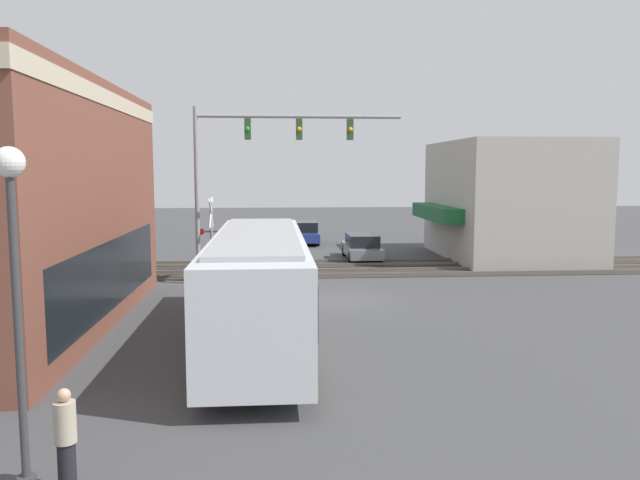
# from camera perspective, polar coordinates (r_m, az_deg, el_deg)

# --- Properties ---
(ground_plane) EXTENTS (120.00, 120.00, 0.00)m
(ground_plane) POSITION_cam_1_polar(r_m,az_deg,el_deg) (24.35, 1.35, -5.46)
(ground_plane) COLOR #424244
(shop_building) EXTENTS (10.09, 8.37, 6.63)m
(shop_building) POSITION_cam_1_polar(r_m,az_deg,el_deg) (37.37, 16.74, 3.53)
(shop_building) COLOR #B2ADA3
(shop_building) RESTS_ON ground
(city_bus) EXTENTS (11.88, 2.59, 3.24)m
(city_bus) POSITION_cam_1_polar(r_m,az_deg,el_deg) (18.04, -5.63, -3.89)
(city_bus) COLOR silver
(city_bus) RESTS_ON ground
(traffic_signal_gantry) EXTENTS (0.42, 9.03, 7.72)m
(traffic_signal_gantry) POSITION_cam_1_polar(r_m,az_deg,el_deg) (27.50, -5.63, 7.99)
(traffic_signal_gantry) COLOR gray
(traffic_signal_gantry) RESTS_ON ground
(crossing_signal) EXTENTS (1.41, 1.18, 3.81)m
(crossing_signal) POSITION_cam_1_polar(r_m,az_deg,el_deg) (28.03, -9.89, 0.76)
(crossing_signal) COLOR gray
(crossing_signal) RESTS_ON ground
(streetlamp) EXTENTS (0.44, 0.44, 5.34)m
(streetlamp) POSITION_cam_1_polar(r_m,az_deg,el_deg) (9.97, -26.00, -4.84)
(streetlamp) COLOR #38383A
(streetlamp) RESTS_ON ground
(rail_track_near) EXTENTS (2.60, 60.00, 0.15)m
(rail_track_near) POSITION_cam_1_polar(r_m,az_deg,el_deg) (30.22, 0.21, -3.07)
(rail_track_near) COLOR #332D28
(rail_track_near) RESTS_ON ground
(rail_track_far) EXTENTS (2.60, 60.00, 0.15)m
(rail_track_far) POSITION_cam_1_polar(r_m,az_deg,el_deg) (33.37, -0.23, -2.17)
(rail_track_far) COLOR #332D28
(rail_track_far) RESTS_ON ground
(parked_car_grey) EXTENTS (4.79, 1.82, 1.45)m
(parked_car_grey) POSITION_cam_1_polar(r_m,az_deg,el_deg) (35.08, 3.83, -0.69)
(parked_car_grey) COLOR slate
(parked_car_grey) RESTS_ON ground
(parked_car_blue) EXTENTS (4.51, 1.82, 1.54)m
(parked_car_blue) POSITION_cam_1_polar(r_m,az_deg,el_deg) (42.54, -1.41, 0.61)
(parked_car_blue) COLOR navy
(parked_car_blue) RESTS_ON ground
(pedestrian_by_lamp) EXTENTS (0.34, 0.34, 1.66)m
(pedestrian_by_lamp) POSITION_cam_1_polar(r_m,az_deg,el_deg) (10.93, -22.22, -16.49)
(pedestrian_by_lamp) COLOR black
(pedestrian_by_lamp) RESTS_ON ground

